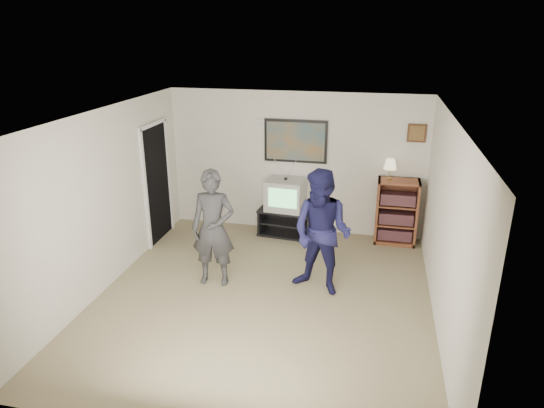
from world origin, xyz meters
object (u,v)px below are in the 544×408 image
at_px(bookshelf, 396,212).
at_px(crt_television, 285,194).
at_px(person_short, 322,233).
at_px(person_tall, 213,228).
at_px(media_stand, 287,221).

bearing_deg(bookshelf, crt_television, -178.50).
bearing_deg(person_short, person_tall, -157.94).
height_order(bookshelf, person_short, person_short).
bearing_deg(crt_television, media_stand, 4.73).
relative_size(crt_television, bookshelf, 0.57).
distance_m(bookshelf, person_tall, 3.26).
distance_m(bookshelf, person_short, 2.19).
distance_m(media_stand, person_tall, 2.14).
bearing_deg(media_stand, person_tall, -104.15).
relative_size(bookshelf, person_short, 0.64).
bearing_deg(person_short, crt_television, 133.62).
height_order(bookshelf, person_tall, person_tall).
relative_size(bookshelf, person_tall, 0.66).
xyz_separation_m(person_tall, person_short, (1.52, 0.09, 0.04)).
relative_size(media_stand, person_tall, 0.60).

